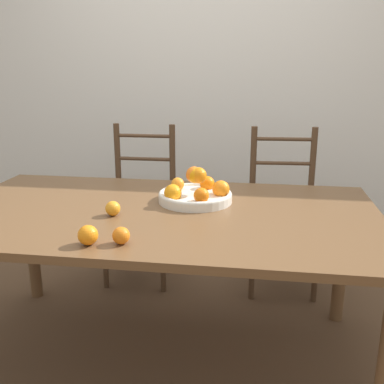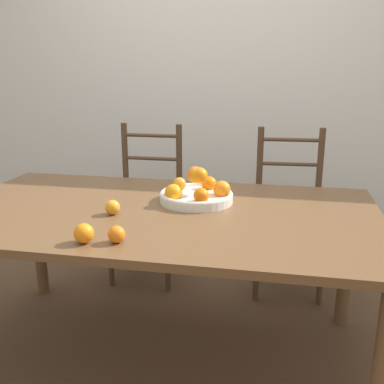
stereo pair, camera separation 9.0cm
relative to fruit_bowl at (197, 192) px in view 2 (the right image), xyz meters
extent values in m
plane|color=brown|center=(-0.14, -0.16, -0.81)|extent=(12.00, 12.00, 0.00)
cube|color=silver|center=(-0.14, 1.44, 0.49)|extent=(8.00, 0.06, 2.60)
cube|color=brown|center=(-0.14, -0.16, -0.06)|extent=(1.98, 1.10, 0.03)
cylinder|color=brown|center=(0.77, -0.63, -0.44)|extent=(0.07, 0.07, 0.73)
cylinder|color=brown|center=(-1.05, 0.31, -0.44)|extent=(0.07, 0.07, 0.73)
cylinder|color=brown|center=(0.77, 0.31, -0.44)|extent=(0.07, 0.07, 0.73)
cylinder|color=silver|center=(0.00, 0.00, -0.03)|extent=(0.35, 0.35, 0.04)
torus|color=silver|center=(0.00, 0.00, -0.01)|extent=(0.35, 0.35, 0.02)
sphere|color=orange|center=(0.12, 0.01, 0.02)|extent=(0.08, 0.08, 0.08)
sphere|color=orange|center=(0.04, 0.12, 0.02)|extent=(0.08, 0.08, 0.08)
sphere|color=orange|center=(-0.10, 0.07, 0.02)|extent=(0.07, 0.07, 0.07)
sphere|color=orange|center=(-0.10, -0.08, 0.01)|extent=(0.08, 0.08, 0.08)
sphere|color=orange|center=(0.04, -0.11, 0.02)|extent=(0.07, 0.07, 0.07)
sphere|color=orange|center=(0.01, 0.00, 0.09)|extent=(0.08, 0.08, 0.08)
sphere|color=orange|center=(-0.01, 0.01, 0.09)|extent=(0.08, 0.08, 0.08)
sphere|color=orange|center=(0.00, 0.00, 0.08)|extent=(0.08, 0.08, 0.08)
sphere|color=orange|center=(-0.20, -0.56, -0.01)|extent=(0.07, 0.07, 0.07)
sphere|color=orange|center=(-0.33, -0.26, -0.01)|extent=(0.07, 0.07, 0.07)
sphere|color=orange|center=(-0.32, -0.59, -0.01)|extent=(0.08, 0.08, 0.08)
cylinder|color=#513823|center=(-0.65, 0.48, -0.58)|extent=(0.04, 0.04, 0.46)
cylinder|color=#513823|center=(-0.27, 0.49, -0.58)|extent=(0.04, 0.04, 0.46)
cylinder|color=#513823|center=(-0.66, 0.84, -0.30)|extent=(0.04, 0.04, 1.02)
cylinder|color=#513823|center=(-0.28, 0.85, -0.30)|extent=(0.04, 0.04, 1.02)
cube|color=#513823|center=(-0.47, 0.66, -0.33)|extent=(0.42, 0.40, 0.04)
cylinder|color=#513823|center=(-0.47, 0.84, -0.18)|extent=(0.38, 0.03, 0.02)
cylinder|color=#513823|center=(-0.47, 0.84, -0.02)|extent=(0.38, 0.03, 0.02)
cylinder|color=#513823|center=(-0.47, 0.84, 0.13)|extent=(0.38, 0.03, 0.02)
cylinder|color=#513823|center=(0.28, 0.47, -0.58)|extent=(0.04, 0.04, 0.46)
cylinder|color=#513823|center=(0.66, 0.50, -0.58)|extent=(0.04, 0.04, 0.46)
cylinder|color=#513823|center=(0.26, 0.83, -0.30)|extent=(0.04, 0.04, 1.02)
cylinder|color=#513823|center=(0.64, 0.86, -0.30)|extent=(0.04, 0.04, 1.02)
cube|color=#513823|center=(0.46, 0.66, -0.33)|extent=(0.44, 0.42, 0.04)
cylinder|color=#513823|center=(0.45, 0.84, -0.18)|extent=(0.38, 0.05, 0.02)
cylinder|color=#513823|center=(0.45, 0.84, -0.02)|extent=(0.38, 0.05, 0.02)
cylinder|color=#513823|center=(0.45, 0.84, 0.13)|extent=(0.38, 0.05, 0.02)
camera|label=1|loc=(0.29, -2.05, 0.60)|focal=42.00mm
camera|label=2|loc=(0.38, -2.04, 0.60)|focal=42.00mm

